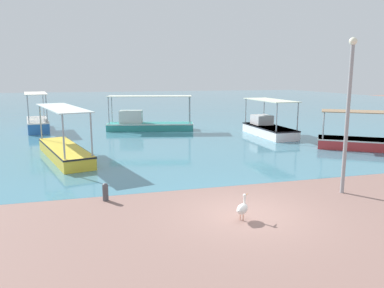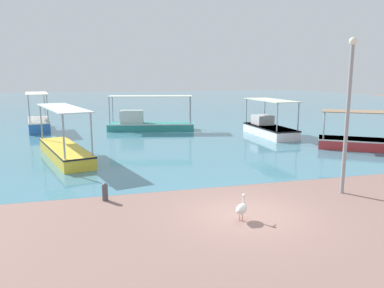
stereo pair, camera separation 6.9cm
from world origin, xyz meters
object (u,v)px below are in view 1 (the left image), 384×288
at_px(pelican, 242,208).
at_px(lamp_post, 348,108).
at_px(fishing_boat_near_left, 146,122).
at_px(fishing_boat_outer, 382,141).
at_px(mooring_bollard, 105,191).
at_px(fishing_boat_far_left, 64,149).
at_px(fishing_boat_far_right, 38,123).
at_px(fishing_boat_near_right, 268,127).

bearing_deg(pelican, lamp_post, 18.15).
bearing_deg(lamp_post, fishing_boat_near_left, 104.44).
relative_size(fishing_boat_outer, lamp_post, 1.17).
distance_m(pelican, mooring_bollard, 4.94).
xyz_separation_m(fishing_boat_far_left, mooring_bollard, (1.80, -7.55, -0.18)).
distance_m(fishing_boat_far_left, mooring_bollard, 7.76).
xyz_separation_m(fishing_boat_far_left, fishing_boat_outer, (17.98, -2.59, 0.04)).
xyz_separation_m(lamp_post, mooring_bollard, (-8.66, 1.42, -2.86)).
relative_size(fishing_boat_near_left, pelican, 8.86).
bearing_deg(fishing_boat_far_right, fishing_boat_near_right, -24.21).
xyz_separation_m(fishing_boat_near_right, fishing_boat_far_left, (-13.99, -4.23, -0.08)).
distance_m(fishing_boat_far_left, fishing_boat_outer, 18.16).
xyz_separation_m(fishing_boat_far_left, pelican, (5.75, -10.51, -0.14)).
height_order(fishing_boat_near_right, pelican, fishing_boat_near_right).
xyz_separation_m(fishing_boat_near_left, lamp_post, (4.70, -18.24, 2.58)).
bearing_deg(fishing_boat_far_right, fishing_boat_near_left, -16.30).
xyz_separation_m(fishing_boat_near_left, mooring_bollard, (-3.96, -16.82, -0.28)).
bearing_deg(fishing_boat_far_right, pelican, -69.14).
distance_m(fishing_boat_far_left, pelican, 11.98).
xyz_separation_m(fishing_boat_far_left, lamp_post, (10.46, -8.97, 2.68)).
bearing_deg(fishing_boat_far_left, pelican, -61.32).
bearing_deg(fishing_boat_near_right, fishing_boat_near_left, 148.55).
bearing_deg(fishing_boat_outer, fishing_boat_far_left, 171.80).
height_order(pelican, mooring_bollard, pelican).
relative_size(fishing_boat_far_right, pelican, 7.28).
relative_size(fishing_boat_far_left, fishing_boat_outer, 1.05).
bearing_deg(mooring_bollard, fishing_boat_near_right, 44.02).
distance_m(fishing_boat_near_right, fishing_boat_outer, 7.90).
relative_size(fishing_boat_near_right, lamp_post, 0.97).
bearing_deg(mooring_bollard, lamp_post, -9.32).
relative_size(fishing_boat_near_left, fishing_boat_far_right, 1.22).
bearing_deg(fishing_boat_near_right, mooring_bollard, -135.98).
distance_m(fishing_boat_near_left, fishing_boat_far_right, 8.85).
relative_size(fishing_boat_outer, mooring_bollard, 10.40).
bearing_deg(fishing_boat_far_left, fishing_boat_near_left, 58.15).
height_order(fishing_boat_far_left, fishing_boat_near_left, fishing_boat_near_left).
xyz_separation_m(fishing_boat_outer, lamp_post, (-7.52, -6.38, 2.64)).
bearing_deg(lamp_post, pelican, -161.85).
height_order(fishing_boat_near_right, mooring_bollard, fishing_boat_near_right).
distance_m(fishing_boat_outer, lamp_post, 10.21).
xyz_separation_m(fishing_boat_far_right, fishing_boat_outer, (20.71, -14.35, -0.04)).
xyz_separation_m(fishing_boat_near_right, fishing_boat_near_left, (-8.23, 5.04, 0.03)).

